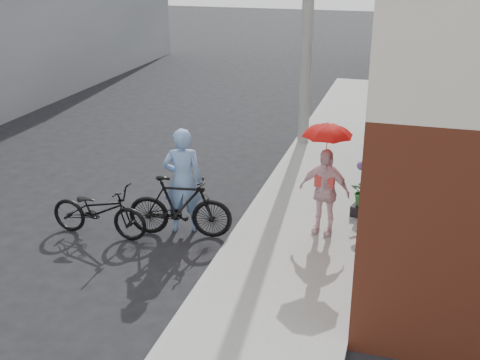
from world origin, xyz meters
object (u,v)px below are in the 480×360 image
at_px(utility_pole, 308,4).
at_px(bike_left, 99,211).
at_px(officer, 183,180).
at_px(kimono_woman, 324,191).
at_px(bike_right, 180,207).
at_px(planter, 363,210).

height_order(utility_pole, bike_left, utility_pole).
bearing_deg(bike_left, officer, -63.92).
relative_size(bike_left, kimono_woman, 1.19).
height_order(utility_pole, kimono_woman, utility_pole).
bearing_deg(bike_right, bike_left, 97.11).
xyz_separation_m(bike_right, kimono_woman, (2.40, 0.61, 0.33)).
bearing_deg(bike_right, utility_pole, -20.25).
bearing_deg(kimono_woman, bike_right, -155.36).
distance_m(bike_left, bike_right, 1.42).
relative_size(utility_pole, bike_right, 3.82).
xyz_separation_m(utility_pole, bike_left, (-2.47, -5.96, -3.03)).
xyz_separation_m(utility_pole, bike_right, (-1.12, -5.57, -2.95)).
bearing_deg(planter, officer, -157.48).
bearing_deg(bike_left, utility_pole, -21.67).
bearing_deg(officer, utility_pole, -120.47).
xyz_separation_m(officer, planter, (3.04, 1.26, -0.73)).
xyz_separation_m(bike_left, planter, (4.37, 1.89, -0.25)).
bearing_deg(officer, bike_right, 76.87).
distance_m(utility_pole, kimono_woman, 5.76).
distance_m(bike_right, kimono_woman, 2.50).
relative_size(officer, planter, 5.01).
bearing_deg(planter, kimono_woman, -124.49).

